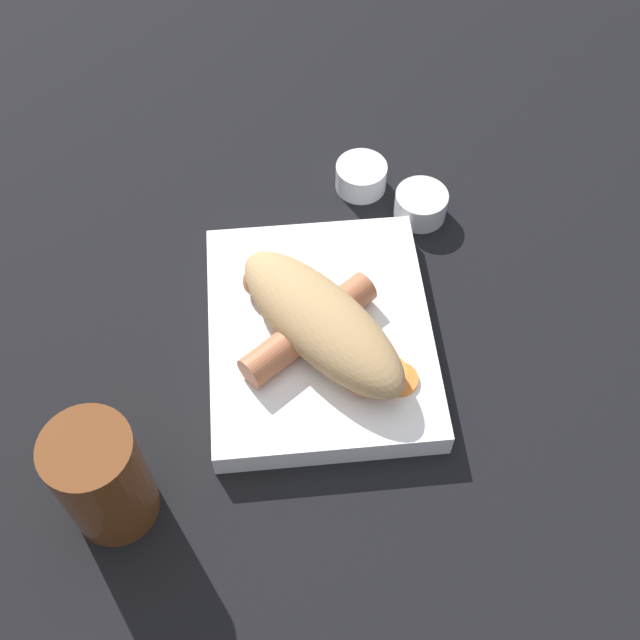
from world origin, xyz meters
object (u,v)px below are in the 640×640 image
drink_glass (102,479)px  bread_roll (318,322)px  sausage (309,329)px  condiment_cup_far (361,178)px  condiment_cup_near (421,206)px  food_tray (320,335)px

drink_glass → bread_roll: bearing=-53.9°
bread_roll → sausage: 0.01m
condiment_cup_far → drink_glass: size_ratio=0.46×
sausage → condiment_cup_far: bearing=-19.7°
condiment_cup_near → condiment_cup_far: bearing=51.3°
food_tray → drink_glass: bearing=128.1°
bread_roll → condiment_cup_far: size_ratio=3.65×
condiment_cup_far → drink_glass: bearing=144.0°
bread_roll → drink_glass: (-0.13, 0.18, 0.00)m
sausage → condiment_cup_far: size_ratio=2.61×
sausage → bread_roll: bearing=-99.4°
sausage → condiment_cup_near: (0.16, -0.13, -0.03)m
sausage → condiment_cup_near: bearing=-39.1°
drink_glass → condiment_cup_near: bearing=-45.9°
sausage → drink_glass: bearing=127.6°
bread_roll → condiment_cup_far: (0.20, -0.06, -0.04)m
bread_roll → sausage: size_ratio=1.40×
condiment_cup_near → sausage: bearing=140.9°
bread_roll → sausage: bearing=80.6°
sausage → condiment_cup_near: sausage is taller
food_tray → condiment_cup_far: bearing=-17.8°
food_tray → drink_glass: (-0.14, 0.18, 0.04)m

